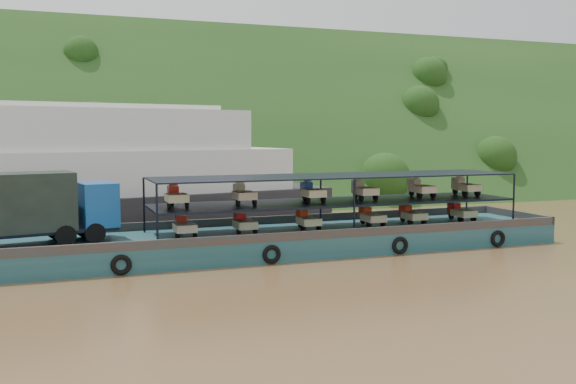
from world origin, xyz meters
name	(u,v)px	position (x,y,z in m)	size (l,w,h in m)	color
ground	(333,245)	(0.00, 0.00, 0.00)	(160.00, 160.00, 0.00)	brown
hillside	(206,194)	(0.00, 36.00, 0.00)	(140.00, 28.00, 28.00)	#183212
cargo_barge	(255,232)	(-5.53, -0.87, 1.27)	(35.07, 7.18, 5.07)	#154449
passenger_ferry	(21,178)	(-18.88, 11.35, 3.98)	(46.73, 19.93, 9.19)	black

